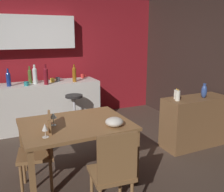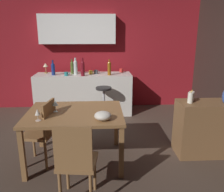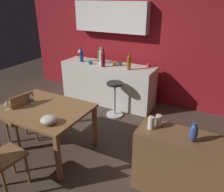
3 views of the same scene
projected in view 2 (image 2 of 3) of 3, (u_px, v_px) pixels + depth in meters
name	position (u px, v px, depth m)	size (l,w,h in m)	color
ground_plane	(90.00, 144.00, 3.85)	(9.00, 9.00, 0.00)	#47382D
wall_kitchen_back	(89.00, 48.00, 5.45)	(5.20, 0.33, 2.60)	maroon
dining_table	(75.00, 117.00, 3.22)	(1.32, 1.00, 0.74)	olive
kitchen_counter	(84.00, 94.00, 5.21)	(2.10, 0.60, 0.90)	silver
sideboard_cabinet	(213.00, 128.00, 3.48)	(1.10, 0.44, 0.82)	brown
chair_near_window	(42.00, 131.00, 3.18)	(0.47, 0.47, 0.92)	olive
chair_by_doorway	(76.00, 161.00, 2.41)	(0.44, 0.44, 0.95)	olive
bar_stool	(104.00, 103.00, 4.75)	(0.34, 0.34, 0.72)	#262323
wine_glass_left	(55.00, 103.00, 3.18)	(0.08, 0.08, 0.16)	silver
wine_glass_right	(37.00, 112.00, 2.86)	(0.07, 0.07, 0.15)	silver
fruit_bowl	(103.00, 116.00, 2.91)	(0.22, 0.22, 0.11)	beige
wine_bottle_amber	(109.00, 68.00, 4.92)	(0.08, 0.08, 0.34)	#8C5114
wine_bottle_cobalt	(53.00, 68.00, 4.94)	(0.08, 0.08, 0.32)	navy
wine_bottle_olive	(72.00, 67.00, 5.08)	(0.07, 0.07, 0.33)	#475623
wine_bottle_ruby	(83.00, 68.00, 4.83)	(0.08, 0.08, 0.37)	maroon
wine_bottle_clear	(76.00, 67.00, 5.02)	(0.08, 0.08, 0.36)	silver
cup_slate	(96.00, 72.00, 5.12)	(0.12, 0.09, 0.08)	#515660
cup_mustard	(91.00, 72.00, 5.08)	(0.12, 0.08, 0.08)	gold
cup_teal	(66.00, 74.00, 4.89)	(0.12, 0.08, 0.08)	teal
cup_red	(121.00, 70.00, 5.32)	(0.11, 0.08, 0.08)	red
counter_lamp	(46.00, 66.00, 5.15)	(0.11, 0.11, 0.22)	#A58447
pillar_candle_tall	(192.00, 96.00, 3.41)	(0.07, 0.07, 0.17)	white
pillar_candle_short	(190.00, 98.00, 3.31)	(0.07, 0.07, 0.18)	white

